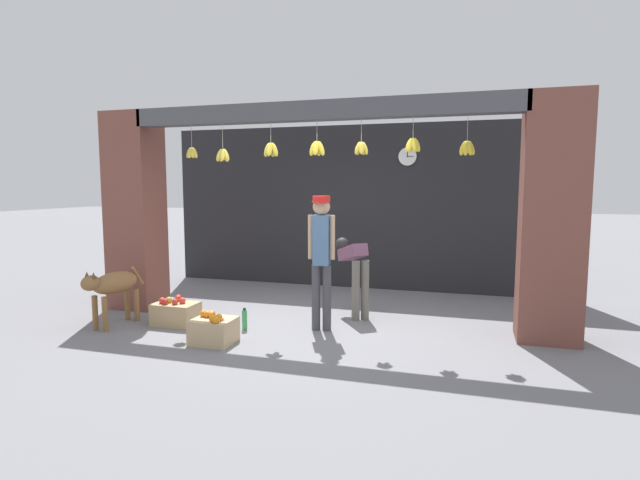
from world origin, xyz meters
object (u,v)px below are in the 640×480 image
Objects in this scene: fruit_crate_oranges at (214,330)px; fruit_crate_apples at (176,313)px; shopkeeper at (321,251)px; water_bottle at (245,320)px; dog at (113,286)px; wall_clock at (408,156)px; worker_stooping at (354,266)px.

fruit_crate_apples is (-0.87, 0.56, -0.00)m from fruit_crate_oranges.
shopkeeper is 1.32m from water_bottle.
wall_clock is (3.38, 3.34, 1.79)m from dog.
fruit_crate_oranges is at bearing 88.18° from dog.
wall_clock is at bearing 141.92° from dog.
wall_clock reaches higher than fruit_crate_apples.
fruit_crate_oranges is 1.46× the size of wall_clock.
wall_clock is at bearing 48.97° from fruit_crate_apples.
dog is 2.15× the size of fruit_crate_oranges.
fruit_crate_apples is 0.98m from water_bottle.
fruit_crate_oranges is at bearing -100.57° from water_bottle.
shopkeeper is 3.10m from wall_clock.
water_bottle is at bearing -119.07° from wall_clock.
dog is at bearing -168.64° from water_bottle.
wall_clock is at bearing -111.34° from shopkeeper.
shopkeeper is at bearing 9.54° from fruit_crate_apples.
fruit_crate_oranges is 1.03m from fruit_crate_apples.
fruit_crate_apples is (-2.16, -1.12, -0.56)m from worker_stooping.
dog is 3.15× the size of wall_clock.
dog is 0.88m from fruit_crate_apples.
worker_stooping is at bearing 123.36° from dog.
water_bottle is at bearing 108.63° from dog.
fruit_crate_apples is at bearing 3.06° from shopkeeper.
worker_stooping is 2.49m from fruit_crate_apples.
shopkeeper is at bearing 16.42° from water_bottle.
worker_stooping is at bearing 27.37° from fruit_crate_apples.
worker_stooping is 1.90× the size of fruit_crate_apples.
water_bottle is at bearing 2.64° from fruit_crate_apples.
worker_stooping is at bearing -104.15° from wall_clock.
water_bottle is (-0.94, -0.28, -0.88)m from shopkeeper.
water_bottle is 0.87× the size of wall_clock.
worker_stooping reaches higher than dog.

